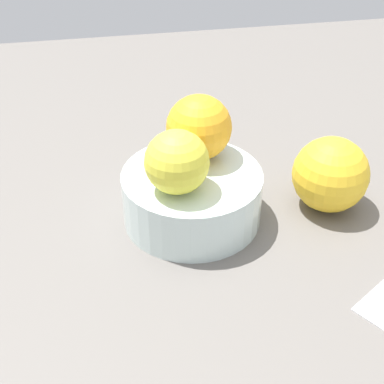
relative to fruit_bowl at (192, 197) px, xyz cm
name	(u,v)px	position (x,y,z in cm)	size (l,w,h in cm)	color
ground_plane	(192,224)	(0.00, 0.00, -3.63)	(110.00, 110.00, 2.00)	#66605B
fruit_bowl	(192,197)	(0.00, 0.00, 0.00)	(14.31, 14.31, 5.51)	silver
orange_in_bowl_0	(199,127)	(-3.32, 1.34, 6.26)	(6.76, 6.76, 6.76)	#F9A823
orange_in_bowl_1	(177,162)	(2.22, -1.85, 5.97)	(6.19, 6.19, 6.19)	yellow
orange_loose_0	(330,174)	(0.57, 14.67, 1.40)	(8.05, 8.05, 8.05)	yellow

